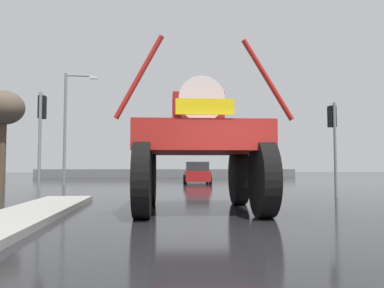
# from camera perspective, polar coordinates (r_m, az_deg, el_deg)

# --- Properties ---
(ground_plane) EXTENTS (120.00, 120.00, 0.00)m
(ground_plane) POSITION_cam_1_polar(r_m,az_deg,el_deg) (24.78, -1.65, -6.10)
(ground_plane) COLOR black
(median_island) EXTENTS (1.53, 11.44, 0.15)m
(median_island) POSITION_cam_1_polar(r_m,az_deg,el_deg) (8.84, -25.16, -10.20)
(median_island) COLOR gray
(median_island) RESTS_ON ground
(oversize_sprayer) EXTENTS (4.15, 5.11, 4.20)m
(oversize_sprayer) POSITION_cam_1_polar(r_m,az_deg,el_deg) (10.50, 0.93, -0.01)
(oversize_sprayer) COLOR black
(oversize_sprayer) RESTS_ON ground
(sedan_ahead) EXTENTS (2.08, 4.19, 1.52)m
(sedan_ahead) POSITION_cam_1_polar(r_m,az_deg,el_deg) (27.46, 0.73, -4.35)
(sedan_ahead) COLOR maroon
(sedan_ahead) RESTS_ON ground
(traffic_signal_near_left) EXTENTS (0.24, 0.54, 3.88)m
(traffic_signal_near_left) POSITION_cam_1_polar(r_m,az_deg,el_deg) (15.17, -21.36, 3.14)
(traffic_signal_near_left) COLOR slate
(traffic_signal_near_left) RESTS_ON ground
(traffic_signal_near_right) EXTENTS (0.24, 0.54, 3.69)m
(traffic_signal_near_right) POSITION_cam_1_polar(r_m,az_deg,el_deg) (16.23, 20.08, 2.19)
(traffic_signal_near_right) COLOR slate
(traffic_signal_near_right) RESTS_ON ground
(streetlight_far_left) EXTENTS (2.11, 0.24, 7.27)m
(streetlight_far_left) POSITION_cam_1_polar(r_m,az_deg,el_deg) (26.26, -17.86, 3.18)
(streetlight_far_left) COLOR slate
(streetlight_far_left) RESTS_ON ground
(bare_tree_left) EXTENTS (2.43, 2.43, 5.78)m
(bare_tree_left) POSITION_cam_1_polar(r_m,az_deg,el_deg) (25.93, -26.08, 4.56)
(bare_tree_left) COLOR #473828
(bare_tree_left) RESTS_ON ground
(roadside_barrier) EXTENTS (29.32, 0.24, 0.90)m
(roadside_barrier) POSITION_cam_1_polar(r_m,az_deg,el_deg) (43.48, -3.48, -4.34)
(roadside_barrier) COLOR #59595B
(roadside_barrier) RESTS_ON ground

